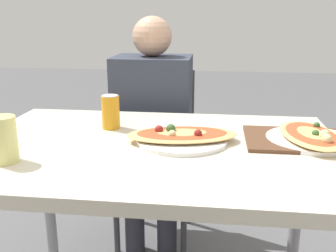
% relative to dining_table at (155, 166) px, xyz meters
% --- Properties ---
extents(dining_table, '(1.23, 0.83, 0.77)m').
position_rel_dining_table_xyz_m(dining_table, '(0.00, 0.00, 0.00)').
color(dining_table, beige).
rests_on(dining_table, ground_plane).
extents(chair_far_seated, '(0.40, 0.40, 0.90)m').
position_rel_dining_table_xyz_m(chair_far_seated, '(-0.11, 0.75, -0.18)').
color(chair_far_seated, '#4C4C4C').
rests_on(chair_far_seated, ground_plane).
extents(person_seated, '(0.37, 0.30, 1.17)m').
position_rel_dining_table_xyz_m(person_seated, '(-0.11, 0.63, 0.00)').
color(person_seated, '#2D2D38').
rests_on(person_seated, ground_plane).
extents(pizza_main, '(0.40, 0.31, 0.06)m').
position_rel_dining_table_xyz_m(pizza_main, '(0.09, 0.04, 0.10)').
color(pizza_main, white).
rests_on(pizza_main, dining_table).
extents(soda_can, '(0.07, 0.07, 0.12)m').
position_rel_dining_table_xyz_m(soda_can, '(-0.19, 0.16, 0.14)').
color(soda_can, orange).
rests_on(soda_can, dining_table).
extents(drink_glass, '(0.08, 0.08, 0.14)m').
position_rel_dining_table_xyz_m(drink_glass, '(-0.40, -0.21, 0.15)').
color(drink_glass, '#E0DB7F').
rests_on(drink_glass, dining_table).
extents(serving_tray, '(0.37, 0.27, 0.01)m').
position_rel_dining_table_xyz_m(serving_tray, '(0.48, 0.09, 0.09)').
color(serving_tray, brown).
rests_on(serving_tray, dining_table).
extents(pizza_second, '(0.29, 0.35, 0.06)m').
position_rel_dining_table_xyz_m(pizza_second, '(0.52, 0.08, 0.10)').
color(pizza_second, white).
rests_on(pizza_second, dining_table).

